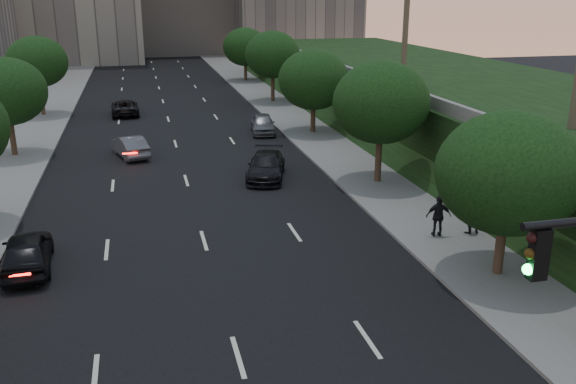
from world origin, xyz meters
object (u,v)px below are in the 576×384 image
object	(u,v)px
sedan_far_left	(125,107)
sedan_far_right	(263,124)
pedestrian_b	(471,214)
sedan_near_left	(27,252)
sedan_mid_left	(130,146)
sedan_near_right	(266,166)
pedestrian_c	(439,216)

from	to	relation	value
sedan_far_left	sedan_far_right	size ratio (longest dim) A/B	1.13
sedan_far_right	pedestrian_b	size ratio (longest dim) A/B	2.54
sedan_near_left	sedan_far_right	world-z (taller)	sedan_near_left
sedan_far_left	sedan_far_right	distance (m)	14.12
sedan_mid_left	sedan_near_right	distance (m)	10.12
sedan_near_left	pedestrian_b	size ratio (longest dim) A/B	2.59
sedan_far_left	sedan_far_right	bearing A→B (deg)	133.80
sedan_far_left	sedan_near_left	bearing A→B (deg)	81.72
pedestrian_b	sedan_near_left	bearing A→B (deg)	-5.83
sedan_near_left	pedestrian_c	bearing A→B (deg)	172.66
sedan_near_left	sedan_near_right	world-z (taller)	sedan_near_left
pedestrian_b	pedestrian_c	world-z (taller)	pedestrian_c
sedan_mid_left	sedan_near_left	bearing A→B (deg)	61.11
sedan_mid_left	sedan_far_left	world-z (taller)	sedan_mid_left
sedan_near_right	sedan_far_right	world-z (taller)	sedan_far_right
sedan_near_left	pedestrian_c	distance (m)	16.66
sedan_far_right	pedestrian_c	bearing A→B (deg)	-74.40
sedan_mid_left	sedan_far_right	size ratio (longest dim) A/B	0.97
pedestrian_c	sedan_near_left	bearing A→B (deg)	9.04
sedan_far_left	sedan_far_right	xyz separation A→B (m)	(10.14, -9.82, 0.06)
sedan_near_left	sedan_near_right	xyz separation A→B (m)	(11.33, 9.67, -0.03)
pedestrian_b	pedestrian_c	size ratio (longest dim) A/B	0.93
sedan_near_left	pedestrian_c	size ratio (longest dim) A/B	2.41
sedan_near_left	sedan_far_right	distance (m)	25.09
sedan_near_right	pedestrian_b	world-z (taller)	pedestrian_b
sedan_near_right	sedan_mid_left	bearing A→B (deg)	154.56
sedan_near_left	sedan_mid_left	size ratio (longest dim) A/B	1.05
sedan_near_left	pedestrian_b	world-z (taller)	pedestrian_b
pedestrian_b	pedestrian_c	bearing A→B (deg)	-3.25
sedan_near_left	pedestrian_c	world-z (taller)	pedestrian_c
sedan_far_left	pedestrian_b	xyz separation A→B (m)	(14.80, -31.94, 0.32)
sedan_mid_left	pedestrian_b	world-z (taller)	pedestrian_b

